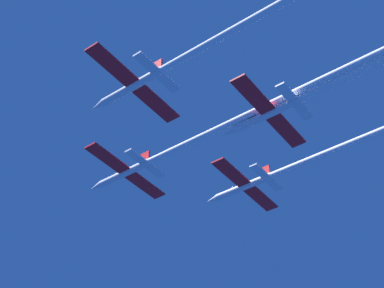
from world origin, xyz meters
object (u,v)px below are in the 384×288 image
(jet_left_wing, at_px, (228,33))
(jet_slot, at_px, (369,67))
(jet_lead, at_px, (199,138))
(jet_right_wing, at_px, (325,154))

(jet_left_wing, xyz_separation_m, jet_slot, (13.49, -11.13, -1.09))
(jet_lead, bearing_deg, jet_left_wing, -133.79)
(jet_lead, distance_m, jet_right_wing, 18.33)
(jet_right_wing, relative_size, jet_slot, 0.99)
(jet_left_wing, xyz_separation_m, jet_right_wing, (26.15, 0.79, -0.43))
(jet_right_wing, height_order, jet_slot, jet_right_wing)
(jet_left_wing, distance_m, jet_slot, 17.52)
(jet_lead, xyz_separation_m, jet_right_wing, (13.18, -12.74, -0.30))
(jet_right_wing, xyz_separation_m, jet_slot, (-12.67, -11.92, -0.66))
(jet_right_wing, bearing_deg, jet_left_wing, -178.27)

